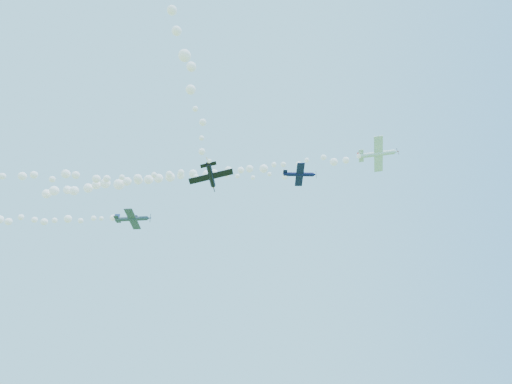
{
  "coord_description": "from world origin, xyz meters",
  "views": [
    {
      "loc": [
        4.28,
        -71.11,
        2.0
      ],
      "look_at": [
        1.24,
        -7.28,
        46.62
      ],
      "focal_mm": 30.0,
      "sensor_mm": 36.0,
      "label": 1
    }
  ],
  "objects_px": {
    "plane_navy": "(299,174)",
    "plane_black": "(211,176)",
    "plane_grey": "(133,219)",
    "plane_white": "(378,154)"
  },
  "relations": [
    {
      "from": "plane_navy",
      "to": "plane_grey",
      "type": "distance_m",
      "value": 35.93
    },
    {
      "from": "plane_white",
      "to": "plane_grey",
      "type": "xyz_separation_m",
      "value": [
        -49.25,
        8.24,
        -8.28
      ]
    },
    {
      "from": "plane_navy",
      "to": "plane_black",
      "type": "bearing_deg",
      "value": -149.27
    },
    {
      "from": "plane_white",
      "to": "plane_black",
      "type": "bearing_deg",
      "value": -147.28
    },
    {
      "from": "plane_black",
      "to": "plane_navy",
      "type": "bearing_deg",
      "value": -56.76
    },
    {
      "from": "plane_navy",
      "to": "plane_grey",
      "type": "relative_size",
      "value": 0.81
    },
    {
      "from": "plane_grey",
      "to": "plane_black",
      "type": "relative_size",
      "value": 1.23
    },
    {
      "from": "plane_navy",
      "to": "plane_black",
      "type": "relative_size",
      "value": 1.0
    },
    {
      "from": "plane_navy",
      "to": "plane_grey",
      "type": "bearing_deg",
      "value": 155.74
    },
    {
      "from": "plane_white",
      "to": "plane_navy",
      "type": "relative_size",
      "value": 1.23
    }
  ]
}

